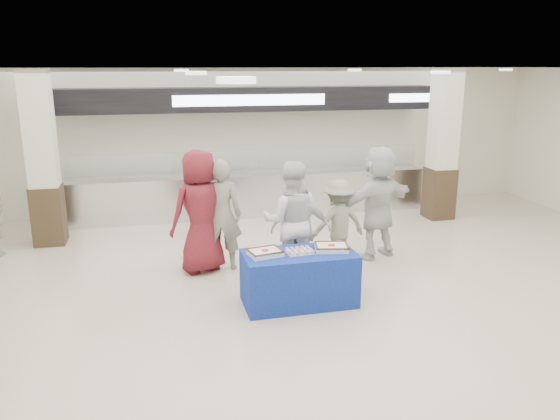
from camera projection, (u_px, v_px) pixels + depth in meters
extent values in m
plane|color=beige|center=(319.00, 319.00, 7.23)|extent=(14.00, 14.00, 0.00)
cube|color=silver|center=(249.00, 195.00, 12.19)|extent=(8.00, 0.80, 0.90)
cube|color=silver|center=(249.00, 174.00, 12.07)|extent=(8.00, 0.85, 0.04)
cube|color=white|center=(251.00, 162.00, 11.70)|extent=(7.60, 0.02, 0.50)
cube|color=black|center=(248.00, 99.00, 11.65)|extent=(8.40, 0.70, 0.50)
cube|color=white|center=(251.00, 100.00, 11.31)|extent=(3.20, 0.03, 0.22)
cube|color=white|center=(419.00, 98.00, 12.14)|extent=(1.40, 0.03, 0.18)
cube|color=#332517|center=(49.00, 215.00, 10.17)|extent=(0.55, 0.55, 1.10)
cube|color=silver|center=(39.00, 129.00, 9.76)|extent=(0.50, 0.50, 2.10)
cube|color=#332517|center=(439.00, 193.00, 11.91)|extent=(0.55, 0.55, 1.10)
cube|color=silver|center=(445.00, 119.00, 11.50)|extent=(0.50, 0.50, 2.10)
cube|color=#163499|center=(299.00, 278.00, 7.61)|extent=(1.56, 0.80, 0.75)
cube|color=white|center=(265.00, 253.00, 7.41)|extent=(0.49, 0.42, 0.07)
cube|color=#482A14|center=(265.00, 250.00, 7.40)|extent=(0.49, 0.42, 0.02)
cylinder|color=#AF2719|center=(265.00, 250.00, 7.40)|extent=(0.11, 0.11, 0.01)
cube|color=white|center=(331.00, 248.00, 7.62)|extent=(0.51, 0.43, 0.07)
cube|color=#482A14|center=(332.00, 245.00, 7.61)|extent=(0.51, 0.43, 0.02)
cylinder|color=#AF2719|center=(332.00, 245.00, 7.61)|extent=(0.12, 0.12, 0.01)
cube|color=silver|center=(300.00, 253.00, 7.50)|extent=(0.40, 0.32, 0.01)
imported|color=maroon|center=(200.00, 212.00, 8.68)|extent=(1.14, 0.95, 1.99)
imported|color=slate|center=(221.00, 215.00, 8.81)|extent=(0.75, 0.57, 1.82)
imported|color=silver|center=(291.00, 221.00, 8.40)|extent=(1.04, 0.89, 1.87)
imported|color=silver|center=(301.00, 229.00, 8.44)|extent=(0.98, 0.53, 1.59)
imported|color=slate|center=(338.00, 223.00, 9.00)|extent=(1.01, 0.66, 1.46)
imported|color=silver|center=(378.00, 202.00, 9.36)|extent=(1.89, 1.20, 1.95)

